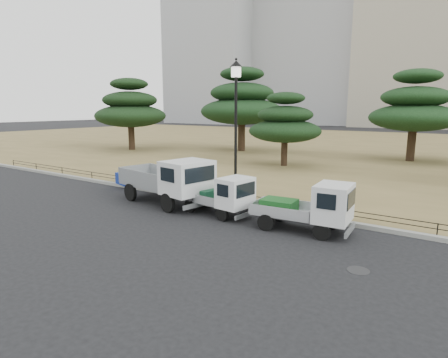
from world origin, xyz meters
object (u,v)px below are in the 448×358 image
Objects in this scene: truck_large at (169,179)px; truck_kei_front at (221,195)px; tarp_pile at (129,178)px; street_lamp at (236,108)px; truck_kei_rear at (309,207)px.

truck_large is 2.94m from truck_kei_front.
tarp_pile is at bearing 170.57° from truck_large.
truck_kei_front is at bearing -76.34° from street_lamp.
truck_large is at bearing -146.40° from street_lamp.
street_lamp reaches higher than truck_kei_front.
street_lamp reaches higher than truck_kei_rear.
truck_kei_rear reaches higher than truck_kei_front.
street_lamp is at bearing 43.82° from truck_large.
truck_kei_rear is at bearing -23.15° from street_lamp.
truck_kei_rear is 2.27× the size of tarp_pile.
street_lamp is (-4.14, 1.77, 3.39)m from truck_kei_rear.
truck_large reaches higher than truck_kei_front.
tarp_pile is (-4.37, 1.56, -0.66)m from truck_large.
truck_kei_rear is at bearing 9.19° from truck_large.
truck_large is 6.64m from truck_kei_rear.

